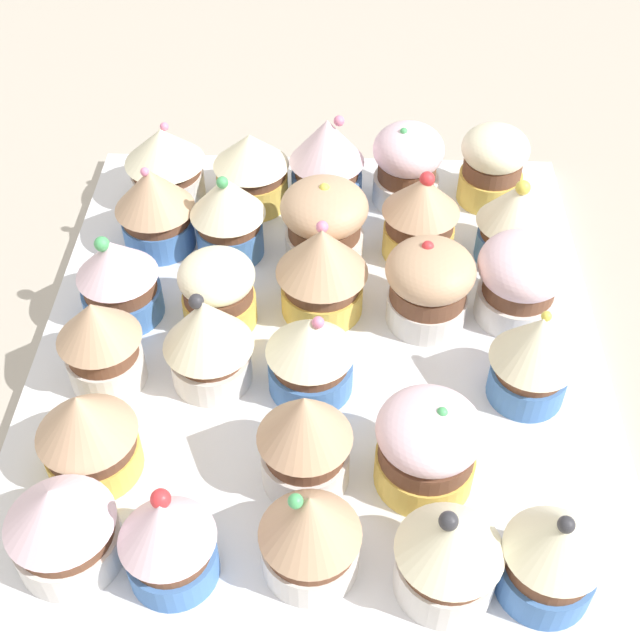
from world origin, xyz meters
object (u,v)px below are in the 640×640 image
Objects in this scene: cupcake_17 at (407,164)px; cupcake_26 at (553,553)px; cupcake_20 at (427,445)px; cupcake_23 at (514,220)px; baking_tray at (320,355)px; cupcake_19 at (429,284)px; cupcake_0 at (165,163)px; cupcake_18 at (420,215)px; cupcake_22 at (493,164)px; cupcake_25 at (534,356)px; cupcake_8 at (218,290)px; cupcake_14 at (310,353)px; cupcake_6 at (251,168)px; cupcake_21 at (449,553)px; cupcake_3 at (100,341)px; cupcake_10 at (167,539)px; cupcake_9 at (208,339)px; cupcake_11 at (333,161)px; cupcake_13 at (324,269)px; cupcake_15 at (305,438)px; cupcake_2 at (118,278)px; cupcake_4 at (87,432)px; cupcake_12 at (327,221)px; cupcake_1 at (155,207)px; cupcake_24 at (521,278)px; cupcake_7 at (228,214)px; cupcake_16 at (301,531)px.

cupcake_26 is at bearing 10.21° from cupcake_17.
cupcake_23 is at bearing 159.83° from cupcake_20.
cupcake_19 reaches higher than baking_tray.
cupcake_0 is 22.08cm from cupcake_18.
cupcake_25 is (22.00, 0.21, 0.30)cm from cupcake_22.
cupcake_8 is 0.88× the size of cupcake_14.
cupcake_22 reaches higher than cupcake_6.
cupcake_22 is (-36.32, 6.37, 0.06)cm from cupcake_21.
cupcake_23 reaches higher than cupcake_14.
cupcake_14 is (0.19, 14.08, -0.47)cm from cupcake_3.
cupcake_14 is (-14.28, 7.28, -0.28)cm from cupcake_10.
cupcake_9 is at bearing -67.51° from cupcake_19.
cupcake_18 is at bearing 118.66° from cupcake_8.
cupcake_11 is (-35.17, 8.29, 0.56)cm from cupcake_10.
baking_tray is 6.26cm from cupcake_13.
cupcake_17 is at bearing 165.80° from cupcake_15.
cupcake_2 is 1.01× the size of cupcake_21.
cupcake_17 is 22.83cm from cupcake_25.
baking_tray is at bearing 69.60° from cupcake_8.
cupcake_8 is at bearing -179.29° from cupcake_9.
cupcake_6 is at bearing 164.74° from cupcake_4.
cupcake_21 is (20.81, 15.08, 0.48)cm from cupcake_8.
cupcake_0 and cupcake_20 have the same top height.
cupcake_2 is at bearing -31.38° from cupcake_6.
cupcake_12 is (7.26, -0.30, -0.58)cm from cupcake_11.
cupcake_6 is 14.50cm from cupcake_13.
cupcake_2 is 32.40cm from cupcake_22.
cupcake_10 is at bearing -1.54° from cupcake_9.
cupcake_24 is (7.24, 27.80, -0.18)cm from cupcake_1.
cupcake_7 reaches higher than cupcake_17.
cupcake_25 is at bearing 116.35° from cupcake_15.
cupcake_2 is 20.19cm from cupcake_15.
cupcake_11 is 1.24× the size of cupcake_14.
baking_tray is 6.79× the size of cupcake_19.
cupcake_17 is at bearing 144.07° from cupcake_4.
cupcake_18 is at bearing 150.89° from cupcake_14.
cupcake_7 is at bearing -123.18° from cupcake_25.
cupcake_4 is 0.99× the size of cupcake_22.
cupcake_25 is at bearing 52.62° from cupcake_0.
cupcake_10 is at bearing -22.25° from cupcake_17.
cupcake_21 is (7.19, 0.76, 0.05)cm from cupcake_20.
cupcake_0 is at bearing -103.70° from cupcake_23.
cupcake_16 is at bearing -22.24° from cupcake_22.
cupcake_13 is at bearing 178.35° from cupcake_16.
cupcake_14 is 0.94× the size of cupcake_16.
cupcake_17 is (-28.51, 20.66, 0.19)cm from cupcake_4.
cupcake_3 is 32.43cm from cupcake_23.
cupcake_23 is at bearing 125.81° from baking_tray.
cupcake_1 is at bearing -155.46° from cupcake_16.
cupcake_6 is 34.69cm from cupcake_16.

